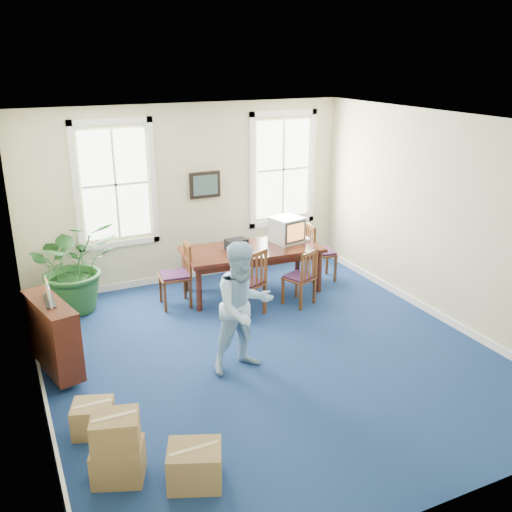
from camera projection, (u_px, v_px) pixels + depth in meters
name	position (u px, v px, depth m)	size (l,w,h in m)	color
floor	(268.00, 353.00, 8.03)	(6.50, 6.50, 0.00)	navy
ceiling	(269.00, 122.00, 6.96)	(6.50, 6.50, 0.00)	white
wall_back	(189.00, 194.00, 10.27)	(6.50, 6.50, 0.00)	beige
wall_front	(442.00, 358.00, 4.73)	(6.50, 6.50, 0.00)	beige
wall_left	(25.00, 282.00, 6.30)	(6.50, 6.50, 0.00)	beige
wall_right	(444.00, 219.00, 8.70)	(6.50, 6.50, 0.00)	beige
baseboard_back	(192.00, 274.00, 10.76)	(6.00, 0.04, 0.12)	white
baseboard_left	(46.00, 401.00, 6.83)	(0.04, 6.50, 0.12)	white
baseboard_right	(432.00, 311.00, 9.20)	(0.04, 6.50, 0.12)	white
window_left	(115.00, 185.00, 9.63)	(1.40, 0.12, 2.20)	white
window_right	(283.00, 169.00, 10.91)	(1.40, 0.12, 2.20)	white
wall_picture	(205.00, 185.00, 10.30)	(0.58, 0.06, 0.48)	black
conference_table	(252.00, 270.00, 10.00)	(2.39, 1.08, 0.81)	#431A10
crt_tv	(287.00, 230.00, 10.12)	(0.50, 0.54, 0.45)	#B7B7BC
game_console	(304.00, 239.00, 10.27)	(0.15, 0.19, 0.05)	white
equipment_bag	(236.00, 244.00, 9.78)	(0.36, 0.23, 0.18)	black
chair_near_left	(246.00, 282.00, 9.06)	(0.50, 0.50, 1.12)	brown
chair_near_right	(299.00, 277.00, 9.48)	(0.44, 0.44, 0.97)	brown
chair_end_left	(174.00, 275.00, 9.39)	(0.49, 0.49, 1.09)	brown
chair_end_right	(321.00, 252.00, 10.52)	(0.48, 0.48, 1.07)	brown
man	(244.00, 308.00, 7.37)	(0.87, 0.67, 1.77)	#9BC6E8
credenza	(53.00, 340.00, 7.41)	(0.34, 1.19, 0.94)	#431A10
brochure_rack	(49.00, 297.00, 7.21)	(0.11, 0.65, 0.29)	#99999E
potted_plant	(75.00, 265.00, 9.18)	(1.39, 1.21, 1.54)	#1D4C1E
cardboard_boxes	(134.00, 435.00, 5.71)	(1.32, 1.32, 0.76)	#9B7A4A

